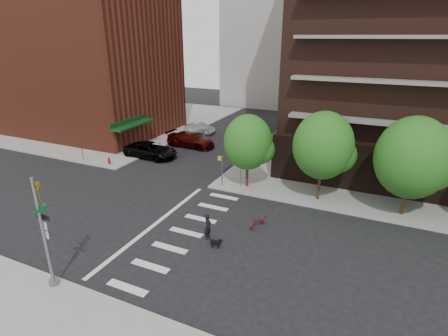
% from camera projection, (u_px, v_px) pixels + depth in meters
% --- Properties ---
extents(ground, '(120.00, 120.00, 0.00)m').
position_uv_depth(ground, '(149.00, 223.00, 24.35)').
color(ground, black).
rests_on(ground, ground).
extents(sidewalk_ne, '(39.00, 33.00, 0.15)m').
position_uv_depth(sidewalk_ne, '(447.00, 160.00, 36.26)').
color(sidewalk_ne, gray).
rests_on(sidewalk_ne, ground).
extents(sidewalk_nw, '(31.00, 33.00, 0.15)m').
position_uv_depth(sidewalk_nw, '(110.00, 120.00, 53.84)').
color(sidewalk_nw, gray).
rests_on(sidewalk_nw, ground).
extents(crosswalk, '(3.85, 13.00, 0.01)m').
position_uv_depth(crosswalk, '(176.00, 230.00, 23.48)').
color(crosswalk, silver).
rests_on(crosswalk, ground).
extents(midrise_nw, '(21.40, 15.50, 20.00)m').
position_uv_depth(midrise_nw, '(86.00, 53.00, 44.61)').
color(midrise_nw, maroon).
rests_on(midrise_nw, sidewalk_nw).
extents(tree_a, '(4.00, 4.00, 5.90)m').
position_uv_depth(tree_a, '(248.00, 142.00, 28.56)').
color(tree_a, '#301E11').
rests_on(tree_a, sidewalk_ne).
extents(tree_b, '(4.50, 4.50, 6.65)m').
position_uv_depth(tree_b, '(323.00, 146.00, 26.04)').
color(tree_b, '#301E11').
rests_on(tree_b, sidewalk_ne).
extents(tree_c, '(5.00, 5.00, 6.80)m').
position_uv_depth(tree_c, '(413.00, 158.00, 23.73)').
color(tree_c, '#301E11').
rests_on(tree_c, sidewalk_ne).
extents(traffic_signal, '(0.90, 0.75, 6.00)m').
position_uv_depth(traffic_signal, '(46.00, 242.00, 17.21)').
color(traffic_signal, slate).
rests_on(traffic_signal, sidewalk_s).
extents(pedestrian_signal, '(2.18, 0.67, 2.60)m').
position_uv_depth(pedestrian_signal, '(226.00, 167.00, 29.51)').
color(pedestrian_signal, slate).
rests_on(pedestrian_signal, sidewalk_ne).
extents(fire_hydrant, '(0.24, 0.24, 0.73)m').
position_uv_depth(fire_hydrant, '(109.00, 160.00, 34.88)').
color(fire_hydrant, '#A50C0C').
rests_on(fire_hydrant, sidewalk_nw).
extents(parking_meter, '(0.10, 0.08, 1.32)m').
position_uv_depth(parking_meter, '(82.00, 152.00, 36.10)').
color(parking_meter, black).
rests_on(parking_meter, sidewalk_nw).
extents(parked_car_black, '(2.73, 5.84, 1.62)m').
position_uv_depth(parked_car_black, '(151.00, 150.00, 37.13)').
color(parked_car_black, black).
rests_on(parked_car_black, ground).
extents(parked_car_maroon, '(2.50, 5.86, 1.68)m').
position_uv_depth(parked_car_maroon, '(191.00, 140.00, 40.68)').
color(parked_car_maroon, '#370803').
rests_on(parked_car_maroon, ground).
extents(parked_car_silver, '(1.82, 4.34, 1.39)m').
position_uv_depth(parked_car_silver, '(200.00, 128.00, 46.46)').
color(parked_car_silver, '#B6B6BD').
rests_on(parked_car_silver, ground).
extents(scooter, '(1.15, 1.85, 0.92)m').
position_uv_depth(scooter, '(258.00, 221.00, 23.69)').
color(scooter, maroon).
rests_on(scooter, ground).
extents(dog_walker, '(0.70, 0.51, 1.76)m').
position_uv_depth(dog_walker, '(208.00, 226.00, 22.17)').
color(dog_walker, black).
rests_on(dog_walker, ground).
extents(dog, '(0.73, 0.31, 0.61)m').
position_uv_depth(dog, '(216.00, 242.00, 21.37)').
color(dog, black).
rests_on(dog, ground).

